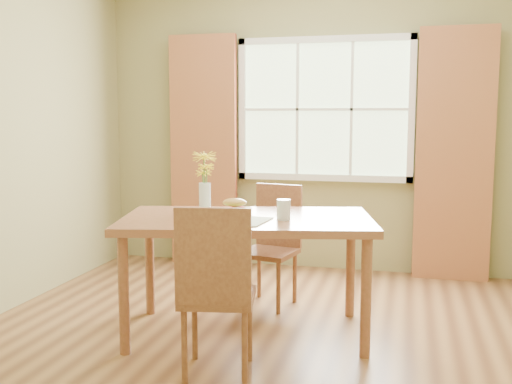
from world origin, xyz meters
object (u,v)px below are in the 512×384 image
object	(u,v)px
croissant_sandwich	(235,208)
flower_vase	(205,176)
chair_near	(216,284)
water_glass	(284,210)
dining_table	(247,229)
chair_far	(273,239)

from	to	relation	value
croissant_sandwich	flower_vase	bearing A→B (deg)	136.03
chair_near	water_glass	world-z (taller)	chair_near
chair_near	dining_table	bearing A→B (deg)	80.84
croissant_sandwich	water_glass	bearing A→B (deg)	1.60
dining_table	flower_vase	world-z (taller)	flower_vase
water_glass	flower_vase	size ratio (longest dim) A/B	0.32
croissant_sandwich	water_glass	world-z (taller)	croissant_sandwich
chair_near	chair_far	size ratio (longest dim) A/B	1.06
dining_table	water_glass	distance (m)	0.30
water_glass	flower_vase	xyz separation A→B (m)	(-0.58, 0.16, 0.19)
dining_table	chair_far	bearing A→B (deg)	76.20
chair_near	croissant_sandwich	distance (m)	0.69
chair_far	chair_near	bearing A→B (deg)	-77.96
croissant_sandwich	dining_table	bearing A→B (deg)	53.22
dining_table	water_glass	bearing A→B (deg)	-23.66
dining_table	flower_vase	bearing A→B (deg)	149.40
chair_far	water_glass	bearing A→B (deg)	-60.27
croissant_sandwich	water_glass	xyz separation A→B (m)	(0.31, 0.05, -0.01)
chair_near	chair_far	distance (m)	1.40
chair_near	croissant_sandwich	xyz separation A→B (m)	(-0.07, 0.61, 0.33)
dining_table	chair_far	xyz separation A→B (m)	(0.02, 0.70, -0.21)
chair_far	croissant_sandwich	distance (m)	0.88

